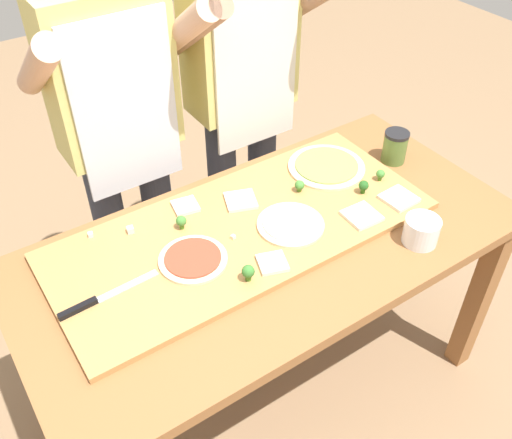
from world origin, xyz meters
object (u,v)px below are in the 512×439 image
Objects in this scene: pizza_slice_far_left at (185,206)px; cheese_crumble_a at (90,235)px; pizza_slice_far_right at (241,200)px; broccoli_floret_back_right at (248,272)px; pizza_slice_near_right at (399,198)px; broccoli_floret_front_right at (181,221)px; broccoli_floret_back_left at (300,185)px; broccoli_floret_center_right at (364,186)px; pizza_whole_pesto_green at (326,166)px; pizza_whole_tomato_red at (193,259)px; chefs_knife at (95,301)px; sauce_jar at (395,147)px; cook_right at (242,83)px; cook_left at (119,121)px; pizza_slice_center at (362,216)px; pizza_slice_near_left at (272,263)px; cheese_crumble_b at (233,237)px; flour_cup at (421,232)px; pizza_whole_white_garlic at (290,224)px; prep_table at (270,265)px; cheese_crumble_c at (130,230)px; broccoli_floret_center_left at (380,174)px.

pizza_slice_far_left is 0.31m from cheese_crumble_a.
pizza_slice_far_right is 1.84× the size of broccoli_floret_back_right.
pizza_slice_near_right is 0.62m from broccoli_floret_back_right.
broccoli_floret_back_left is at bearing -7.31° from broccoli_floret_front_right.
broccoli_floret_front_right is at bearing 162.88° from broccoli_floret_center_right.
pizza_whole_pesto_green and pizza_whole_tomato_red have the same top height.
chefs_knife is 6.11× the size of broccoli_floret_center_right.
broccoli_floret_back_left is 0.42m from sauce_jar.
cook_right is (0.45, 0.72, 0.15)m from broccoli_floret_back_right.
cheese_crumble_a is at bearing 172.76° from pizza_slice_far_left.
cook_left reaches higher than broccoli_floret_front_right.
pizza_slice_center is at bearing 3.40° from broccoli_floret_back_right.
pizza_slice_near_left and cheese_crumble_b have the same top height.
cook_left is at bearing 124.67° from flour_cup.
prep_table is at bearing -177.77° from pizza_whole_white_garlic.
pizza_slice_center is 0.95× the size of flour_cup.
cook_left reaches higher than pizza_slice_near_right.
cheese_crumble_c is (-0.14, 0.07, -0.02)m from broccoli_floret_front_right.
pizza_slice_far_right is (-0.36, 0.01, -0.00)m from pizza_whole_pesto_green.
sauce_jar is at bearing 10.39° from pizza_whole_white_garlic.
cheese_crumble_a is 0.72× the size of cheese_crumble_c.
pizza_slice_far_right is 0.62m from sauce_jar.
broccoli_floret_front_right reaches higher than pizza_slice_center.
pizza_whole_white_garlic is at bearing 179.07° from broccoli_floret_center_right.
pizza_slice_far_left is 0.80m from sauce_jar.
cheese_crumble_b is at bearing 165.26° from pizza_whole_white_garlic.
broccoli_floret_back_right is at bearing -152.62° from pizza_whole_white_garlic.
cheese_crumble_c is at bearing 152.90° from broccoli_floret_front_right.
pizza_slice_far_left is 3.94× the size of cheese_crumble_c.
chefs_knife is 0.58m from pizza_slice_far_right.
pizza_slice_far_left is 0.73× the size of flour_cup.
broccoli_floret_back_right is at bearing -119.14° from pizza_slice_far_right.
broccoli_floret_center_left reaches higher than prep_table.
broccoli_floret_back_right is at bearing -85.72° from cook_left.
prep_table is 0.23m from pizza_slice_far_right.
cheese_crumble_a is 1.18× the size of cheese_crumble_b.
pizza_whole_tomato_red is (0.30, -0.01, 0.00)m from chefs_knife.
broccoli_floret_center_left reaches higher than pizza_whole_tomato_red.
broccoli_floret_back_right reaches higher than prep_table.
broccoli_floret_center_left is at bearing -55.47° from pizza_whole_pesto_green.
pizza_slice_far_left is 0.57m from pizza_slice_center.
pizza_whole_pesto_green is 0.16× the size of cook_left.
pizza_whole_pesto_green is 0.36m from pizza_slice_far_right.
broccoli_floret_center_left is 0.02× the size of cook_left.
prep_table is 7.46× the size of pizza_whole_white_garlic.
cheese_crumble_a is 1.11m from sauce_jar.
pizza_slice_near_right is 7.05× the size of cheese_crumble_a.
broccoli_floret_front_right is 0.43m from broccoli_floret_back_left.
pizza_slice_near_left is 1.97× the size of broccoli_floret_center_left.
pizza_whole_tomato_red is 0.23m from pizza_slice_near_left.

